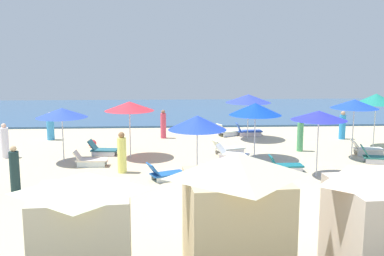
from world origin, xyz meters
TOP-DOWN VIEW (x-y plane):
  - ground_plane at (0.00, 0.00)m, footprint 60.00×60.00m
  - ocean at (0.00, 22.36)m, footprint 60.00×15.27m
  - cabana_0 at (-4.22, -4.89)m, footprint 2.21×2.15m
  - cabana_1 at (-1.13, -4.72)m, footprint 2.35×2.34m
  - cabana_2 at (1.85, -4.99)m, footprint 2.19×2.32m
  - umbrella_0 at (5.75, 6.13)m, footprint 2.09×2.09m
  - lounge_chair_0_0 at (6.42, 5.23)m, footprint 1.43×0.91m
  - lounge_chair_0_1 at (6.69, 6.75)m, footprint 1.49×0.71m
  - umbrella_1 at (-1.43, 2.93)m, footprint 2.16×2.16m
  - lounge_chair_1_0 at (-2.63, 3.07)m, footprint 1.54×1.13m
  - umbrella_2 at (1.34, 6.21)m, footprint 2.31×2.31m
  - lounge_chair_2_0 at (0.27, 7.20)m, footprint 1.61×1.06m
  - lounge_chair_2_1 at (0.30, 6.14)m, footprint 1.58×1.18m
  - umbrella_3 at (-4.22, 6.86)m, footprint 2.22×2.22m
  - lounge_chair_3_0 at (-5.58, 7.38)m, footprint 1.38×0.79m
  - umbrella_4 at (-7.06, 6.16)m, footprint 2.20×2.20m
  - lounge_chair_4_0 at (-5.80, 5.32)m, footprint 1.40×0.63m
  - umbrella_5 at (1.84, 10.82)m, footprint 2.43×2.43m
  - lounge_chair_5_0 at (2.03, 11.89)m, footprint 1.49×0.70m
  - lounge_chair_5_1 at (0.90, 11.84)m, footprint 1.56×1.19m
  - umbrella_6 at (7.79, 8.45)m, footprint 2.03×2.03m
  - umbrella_7 at (3.22, 3.30)m, footprint 2.11×2.11m
  - lounge_chair_7_0 at (2.18, 4.11)m, footprint 1.36×0.65m
  - beachgoer_0 at (-8.85, 11.21)m, footprint 0.56×0.56m
  - beachgoer_1 at (-2.76, 11.38)m, footprint 0.41×0.41m
  - beachgoer_2 at (3.84, 7.73)m, footprint 0.42×0.42m
  - beachgoer_3 at (-9.87, 7.07)m, footprint 0.50×0.50m
  - beachgoer_4 at (-7.77, 1.88)m, footprint 0.36×0.36m
  - beachgoer_5 at (-4.34, 4.23)m, footprint 0.49×0.49m
  - beachgoer_6 at (7.00, 10.59)m, footprint 0.47×0.47m
  - beach_ball_0 at (-6.29, 9.10)m, footprint 0.40×0.40m

SIDE VIEW (x-z plane):
  - ground_plane at x=0.00m, z-range 0.00..0.00m
  - ocean at x=0.00m, z-range 0.00..0.12m
  - beach_ball_0 at x=-6.29m, z-range 0.00..0.40m
  - lounge_chair_7_0 at x=2.18m, z-range -0.09..0.56m
  - lounge_chair_1_0 at x=-2.63m, z-range -0.10..0.60m
  - lounge_chair_4_0 at x=-5.80m, z-range -0.07..0.59m
  - lounge_chair_2_1 at x=0.30m, z-range -0.08..0.60m
  - lounge_chair_5_1 at x=0.90m, z-range -0.10..0.63m
  - lounge_chair_5_0 at x=2.03m, z-range -0.10..0.63m
  - lounge_chair_3_0 at x=-5.58m, z-range -0.09..0.62m
  - lounge_chair_2_0 at x=0.27m, z-range -0.09..0.63m
  - lounge_chair_0_0 at x=6.42m, z-range -0.11..0.65m
  - lounge_chair_0_1 at x=6.69m, z-range -0.07..0.62m
  - beachgoer_0 at x=-8.85m, z-range -0.07..1.44m
  - beachgoer_6 at x=7.00m, z-range -0.05..1.49m
  - beachgoer_3 at x=-9.87m, z-range -0.06..1.52m
  - beachgoer_1 at x=-2.76m, z-range -0.05..1.53m
  - beachgoer_4 at x=-7.77m, z-range -0.05..1.57m
  - beachgoer_5 at x=-4.34m, z-range -0.05..1.59m
  - beachgoer_2 at x=3.84m, z-range -0.03..1.58m
  - cabana_0 at x=-4.22m, z-range 0.03..2.49m
  - cabana_2 at x=1.85m, z-range 0.03..2.59m
  - cabana_1 at x=-1.13m, z-range 0.04..2.85m
  - umbrella_4 at x=-7.06m, z-range 0.98..3.35m
  - umbrella_1 at x=-1.43m, z-range 0.97..3.43m
  - umbrella_5 at x=1.84m, z-range 1.00..3.46m
  - umbrella_2 at x=1.34m, z-range 1.00..3.52m
  - umbrella_3 at x=-4.22m, z-range 1.07..3.62m
  - umbrella_7 at x=3.22m, z-range 1.10..3.66m
  - umbrella_6 at x=7.79m, z-range 1.08..3.78m
  - umbrella_0 at x=5.75m, z-range 1.13..3.80m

